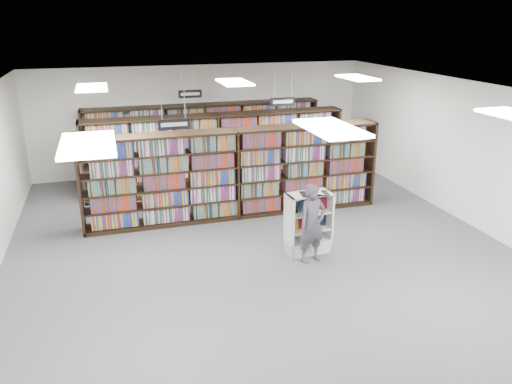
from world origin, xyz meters
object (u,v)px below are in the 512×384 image
object	(u,v)px
bookshelf_row_near	(236,174)
open_book	(314,192)
endcap_display	(307,231)
shopper	(312,224)

from	to	relation	value
bookshelf_row_near	open_book	distance (m)	2.58
endcap_display	open_book	size ratio (longest dim) A/B	2.14
shopper	bookshelf_row_near	bearing A→B (deg)	95.66
bookshelf_row_near	open_book	world-z (taller)	bookshelf_row_near
endcap_display	shopper	world-z (taller)	shopper
bookshelf_row_near	endcap_display	distance (m)	2.51
shopper	endcap_display	bearing A→B (deg)	67.73
bookshelf_row_near	endcap_display	world-z (taller)	bookshelf_row_near
bookshelf_row_near	endcap_display	xyz separation A→B (m)	(0.90, -2.27, -0.61)
bookshelf_row_near	shopper	bearing A→B (deg)	-73.30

